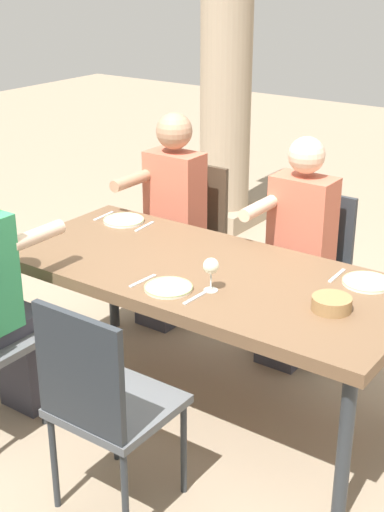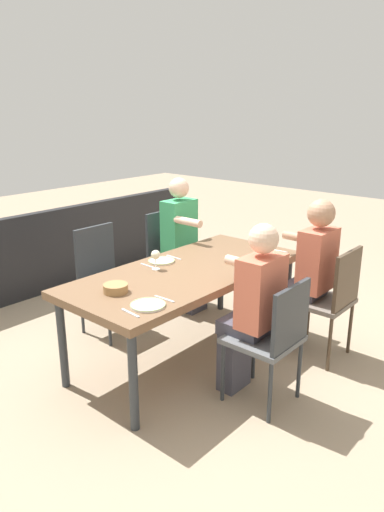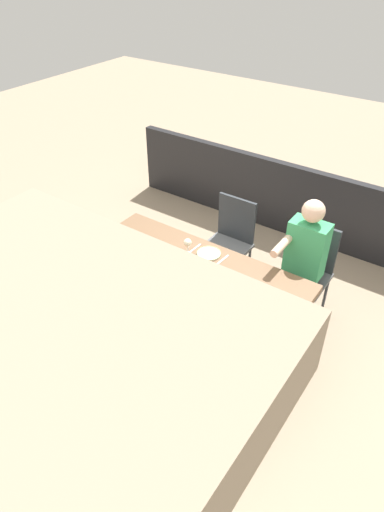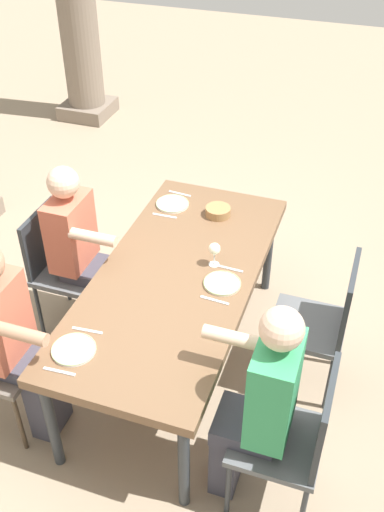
{
  "view_description": "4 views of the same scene",
  "coord_description": "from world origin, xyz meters",
  "px_view_note": "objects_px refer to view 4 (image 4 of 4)",
  "views": [
    {
      "loc": [
        1.8,
        -2.64,
        2.15
      ],
      "look_at": [
        -0.06,
        -0.01,
        0.81
      ],
      "focal_mm": 51.2,
      "sensor_mm": 36.0,
      "label": 1
    },
    {
      "loc": [
        2.64,
        2.34,
        1.97
      ],
      "look_at": [
        -0.09,
        -0.03,
        0.83
      ],
      "focal_mm": 33.48,
      "sensor_mm": 36.0,
      "label": 2
    },
    {
      "loc": [
        -1.75,
        2.49,
        3.15
      ],
      "look_at": [
        0.04,
        -0.08,
        0.84
      ],
      "focal_mm": 31.79,
      "sensor_mm": 36.0,
      "label": 3
    },
    {
      "loc": [
        -2.52,
        -0.97,
        2.98
      ],
      "look_at": [
        0.07,
        -0.08,
        0.86
      ],
      "focal_mm": 41.4,
      "sensor_mm": 36.0,
      "label": 4
    }
  ],
  "objects_px": {
    "chair_mid_north": "(61,262)",
    "dining_table": "(177,282)",
    "chair_mid_south": "(324,319)",
    "chair_west_south": "(296,435)",
    "plate_1": "(222,283)",
    "wine_glass_1": "(214,249)",
    "diner_guest_third": "(82,250)",
    "plate_0": "(74,349)",
    "diner_woman_green": "(12,337)",
    "bread_basket": "(218,211)",
    "diner_man_white": "(259,403)",
    "plate_2": "(172,204)"
  },
  "relations": [
    {
      "from": "wine_glass_1",
      "to": "bread_basket",
      "type": "bearing_deg",
      "value": 14.53
    },
    {
      "from": "dining_table",
      "to": "chair_mid_south",
      "type": "xyz_separation_m",
      "value": [
        0.13,
        -0.88,
        -0.14
      ]
    },
    {
      "from": "chair_west_south",
      "to": "wine_glass_1",
      "type": "relative_size",
      "value": 6.1
    },
    {
      "from": "chair_west_south",
      "to": "chair_mid_north",
      "type": "bearing_deg",
      "value": 64.17
    },
    {
      "from": "diner_man_white",
      "to": "diner_guest_third",
      "type": "xyz_separation_m",
      "value": [
        0.84,
        1.38,
        -0.03
      ]
    },
    {
      "from": "plate_1",
      "to": "bread_basket",
      "type": "bearing_deg",
      "value": 19.02
    },
    {
      "from": "dining_table",
      "to": "chair_west_south",
      "type": "height_order",
      "value": "chair_west_south"
    },
    {
      "from": "chair_west_south",
      "to": "chair_mid_south",
      "type": "xyz_separation_m",
      "value": [
        0.85,
        -0.0,
        0.0
      ]
    },
    {
      "from": "diner_man_white",
      "to": "bread_basket",
      "type": "xyz_separation_m",
      "value": [
        1.41,
        0.64,
        0.08
      ]
    },
    {
      "from": "plate_1",
      "to": "wine_glass_1",
      "type": "xyz_separation_m",
      "value": [
        0.16,
        0.1,
        0.11
      ]
    },
    {
      "from": "plate_1",
      "to": "plate_2",
      "type": "xyz_separation_m",
      "value": [
        0.7,
        0.57,
        -0.0
      ]
    },
    {
      "from": "diner_guest_third",
      "to": "chair_mid_south",
      "type": "bearing_deg",
      "value": -89.89
    },
    {
      "from": "chair_mid_south",
      "to": "diner_guest_third",
      "type": "xyz_separation_m",
      "value": [
        -0.0,
        1.58,
        0.13
      ]
    },
    {
      "from": "chair_west_south",
      "to": "diner_man_white",
      "type": "xyz_separation_m",
      "value": [
        0.0,
        0.2,
        0.16
      ]
    },
    {
      "from": "chair_mid_south",
      "to": "diner_guest_third",
      "type": "bearing_deg",
      "value": 90.11
    },
    {
      "from": "chair_mid_north",
      "to": "plate_2",
      "type": "bearing_deg",
      "value": -45.35
    },
    {
      "from": "chair_mid_south",
      "to": "bread_basket",
      "type": "xyz_separation_m",
      "value": [
        0.56,
        0.83,
        0.23
      ]
    },
    {
      "from": "chair_mid_north",
      "to": "plate_0",
      "type": "bearing_deg",
      "value": -145.89
    },
    {
      "from": "diner_guest_third",
      "to": "plate_0",
      "type": "xyz_separation_m",
      "value": [
        -0.87,
        -0.41,
        0.09
      ]
    },
    {
      "from": "diner_man_white",
      "to": "plate_2",
      "type": "relative_size",
      "value": 5.77
    },
    {
      "from": "chair_mid_north",
      "to": "wine_glass_1",
      "type": "bearing_deg",
      "value": -88.05
    },
    {
      "from": "diner_man_white",
      "to": "plate_0",
      "type": "relative_size",
      "value": 5.74
    },
    {
      "from": "plate_0",
      "to": "chair_mid_south",
      "type": "bearing_deg",
      "value": -53.19
    },
    {
      "from": "diner_woman_green",
      "to": "chair_mid_north",
      "type": "bearing_deg",
      "value": 13.24
    },
    {
      "from": "diner_man_white",
      "to": "plate_0",
      "type": "height_order",
      "value": "diner_man_white"
    },
    {
      "from": "plate_0",
      "to": "plate_1",
      "type": "relative_size",
      "value": 1.04
    },
    {
      "from": "diner_guest_third",
      "to": "plate_2",
      "type": "height_order",
      "value": "diner_guest_third"
    },
    {
      "from": "wine_glass_1",
      "to": "bread_basket",
      "type": "height_order",
      "value": "wine_glass_1"
    },
    {
      "from": "chair_mid_north",
      "to": "dining_table",
      "type": "bearing_deg",
      "value": -98.19
    },
    {
      "from": "chair_mid_north",
      "to": "plate_1",
      "type": "bearing_deg",
      "value": -96.13
    },
    {
      "from": "diner_woman_green",
      "to": "wine_glass_1",
      "type": "distance_m",
      "value": 1.25
    },
    {
      "from": "plate_1",
      "to": "diner_woman_green",
      "type": "bearing_deg",
      "value": 127.25
    },
    {
      "from": "plate_0",
      "to": "dining_table",
      "type": "bearing_deg",
      "value": -20.87
    },
    {
      "from": "chair_mid_south",
      "to": "plate_1",
      "type": "distance_m",
      "value": 0.65
    },
    {
      "from": "chair_mid_south",
      "to": "dining_table",
      "type": "bearing_deg",
      "value": 98.14
    },
    {
      "from": "dining_table",
      "to": "diner_guest_third",
      "type": "xyz_separation_m",
      "value": [
        0.12,
        0.7,
        -0.02
      ]
    },
    {
      "from": "diner_man_white",
      "to": "bread_basket",
      "type": "distance_m",
      "value": 1.55
    },
    {
      "from": "chair_west_south",
      "to": "diner_woman_green",
      "type": "height_order",
      "value": "diner_woman_green"
    },
    {
      "from": "chair_mid_south",
      "to": "wine_glass_1",
      "type": "bearing_deg",
      "value": 87.04
    },
    {
      "from": "bread_basket",
      "to": "chair_mid_south",
      "type": "bearing_deg",
      "value": -123.89
    },
    {
      "from": "diner_woman_green",
      "to": "plate_2",
      "type": "distance_m",
      "value": 1.48
    },
    {
      "from": "wine_glass_1",
      "to": "chair_west_south",
      "type": "bearing_deg",
      "value": -141.8
    },
    {
      "from": "plate_0",
      "to": "bread_basket",
      "type": "xyz_separation_m",
      "value": [
        1.43,
        -0.33,
        0.02
      ]
    },
    {
      "from": "dining_table",
      "to": "plate_2",
      "type": "distance_m",
      "value": 0.76
    },
    {
      "from": "chair_west_south",
      "to": "diner_woman_green",
      "type": "distance_m",
      "value": 1.56
    },
    {
      "from": "chair_mid_south",
      "to": "bread_basket",
      "type": "height_order",
      "value": "chair_mid_south"
    },
    {
      "from": "chair_west_south",
      "to": "chair_mid_south",
      "type": "relative_size",
      "value": 1.0
    },
    {
      "from": "dining_table",
      "to": "diner_man_white",
      "type": "xyz_separation_m",
      "value": [
        -0.72,
        -0.68,
        0.01
      ]
    },
    {
      "from": "chair_mid_south",
      "to": "diner_guest_third",
      "type": "relative_size",
      "value": 0.76
    },
    {
      "from": "diner_woman_green",
      "to": "diner_man_white",
      "type": "xyz_separation_m",
      "value": [
        0.01,
        -1.36,
        0.0
      ]
    }
  ]
}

